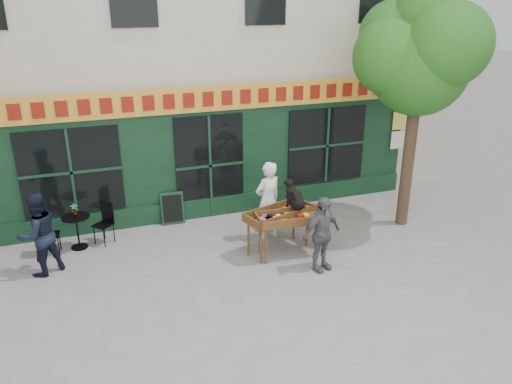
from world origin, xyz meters
TOP-DOWN VIEW (x-y plane):
  - ground at (0.00, 0.00)m, footprint 80.00×80.00m
  - building at (0.00, 5.97)m, footprint 14.00×7.26m
  - street_tree at (4.34, 0.36)m, footprint 3.05×2.90m
  - book_cart_center at (0.89, 0.02)m, footprint 1.62×1.05m
  - dog at (1.24, -0.03)m, footprint 0.51×0.68m
  - woman at (0.89, 0.67)m, footprint 0.78×0.63m
  - book_cart_right at (1.09, -0.29)m, footprint 1.54×0.73m
  - man_right at (1.39, -1.04)m, footprint 1.00×0.63m
  - bistro_table at (-3.23, 1.62)m, footprint 0.60×0.60m
  - bistro_chair_left at (-3.87, 1.53)m, footprint 0.39×0.38m
  - bistro_chair_right at (-2.61, 1.73)m, footprint 0.51×0.51m
  - potted_plant at (-3.23, 1.62)m, footprint 0.17×0.13m
  - man_left at (-3.93, 0.72)m, footprint 1.06×0.99m
  - chalkboard at (-1.01, 2.19)m, footprint 0.57×0.23m

SIDE VIEW (x-z plane):
  - ground at x=0.00m, z-range 0.00..0.00m
  - chalkboard at x=-1.01m, z-range 0.01..0.79m
  - bistro_table at x=-3.23m, z-range 0.16..0.92m
  - bistro_chair_left at x=-3.87m, z-range 0.08..1.03m
  - bistro_chair_right at x=-2.61m, z-range 0.08..1.03m
  - man_right at x=1.39m, z-range 0.00..1.59m
  - book_cart_center at x=0.89m, z-range 0.33..1.32m
  - book_cart_right at x=1.09m, z-range 0.33..1.32m
  - man_left at x=-3.93m, z-range 0.00..1.72m
  - potted_plant at x=-3.23m, z-range 0.77..1.06m
  - woman at x=0.89m, z-range 0.00..1.84m
  - dog at x=1.24m, z-range 0.99..1.59m
  - street_tree at x=4.34m, z-range 1.31..6.91m
  - building at x=0.00m, z-range -0.03..9.97m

